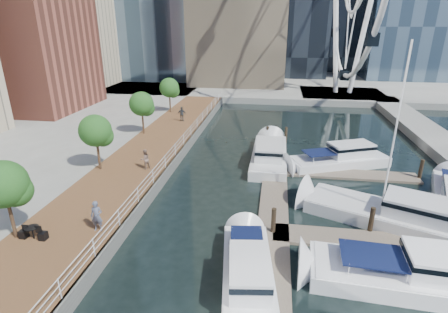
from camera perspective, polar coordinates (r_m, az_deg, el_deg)
boardwalk at (r=30.81m, az=-14.61°, el=-2.34°), size 6.00×60.00×1.00m
seawall at (r=29.79m, az=-9.28°, el=-2.73°), size 0.25×60.00×1.00m
land_far at (r=113.54m, az=7.43°, el=14.84°), size 200.00×114.00×1.00m
pier at (r=64.97m, az=18.68°, el=9.40°), size 14.00×12.00×1.00m
railing at (r=29.43m, az=-9.58°, el=-0.89°), size 0.10×60.00×1.05m
floating_docks at (r=24.55m, az=19.92°, el=-9.27°), size 16.00×34.00×2.60m
street_trees at (r=29.75m, az=-20.28°, el=3.96°), size 2.60×42.60×4.60m
yacht_foreground at (r=21.02m, az=29.47°, el=-18.15°), size 12.14×3.96×2.15m
pedestrian_near at (r=21.68m, az=-20.07°, el=-9.13°), size 0.73×0.52×1.87m
pedestrian_mid at (r=29.46m, az=-12.78°, el=-0.43°), size 1.01×1.04×1.69m
pedestrian_far at (r=43.42m, az=-6.88°, el=6.90°), size 1.07×0.50×1.77m
moored_yachts at (r=25.96m, az=23.73°, el=-9.37°), size 18.87×36.47×11.50m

